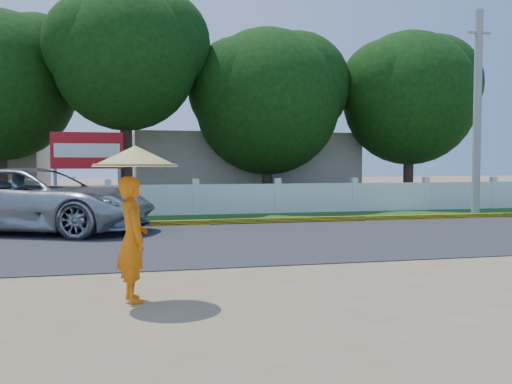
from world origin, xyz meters
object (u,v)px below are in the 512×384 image
(monk_with_parasol, at_px, (134,200))
(utility_pole, at_px, (477,113))
(billboard, at_px, (87,155))
(vehicle, at_px, (37,200))

(monk_with_parasol, bearing_deg, utility_pole, 39.79)
(billboard, bearing_deg, vehicle, -101.70)
(utility_pole, bearing_deg, monk_with_parasol, -140.21)
(vehicle, xyz_separation_m, billboard, (1.03, 4.99, 1.27))
(vehicle, relative_size, monk_with_parasol, 2.97)
(utility_pole, distance_m, vehicle, 14.90)
(utility_pole, height_order, billboard, utility_pole)
(utility_pole, xyz_separation_m, monk_with_parasol, (-12.19, -10.15, -2.25))
(vehicle, bearing_deg, utility_pole, -59.89)
(utility_pole, relative_size, billboard, 2.46)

